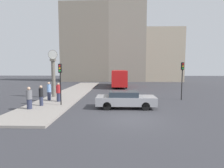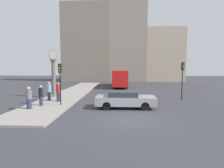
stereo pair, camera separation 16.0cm
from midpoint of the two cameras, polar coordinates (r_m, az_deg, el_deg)
The scene contains 12 objects.
ground_plane at distance 11.51m, azimuth 5.88°, elevation -11.24°, with size 120.00×120.00×0.00m, color #38383D.
sidewalk_corner at distance 23.57m, azimuth -12.63°, elevation -2.59°, with size 3.85×27.17×0.15m, color gray.
building_row at distance 42.88m, azimuth 1.59°, elevation 12.42°, with size 28.54×5.00×18.86m.
sedan_car at distance 14.34m, azimuth 4.06°, elevation -4.97°, with size 4.78×1.90×1.38m.
bus_distant at distance 30.01m, azimuth 2.27°, elevation 2.15°, with size 2.41×8.55×2.80m.
traffic_light_near at distance 15.18m, azimuth -16.84°, elevation 2.71°, with size 0.26×0.24×3.46m.
traffic_light_far at distance 18.94m, azimuth 21.75°, elevation 3.31°, with size 0.26×0.24×3.81m.
street_clock at distance 19.80m, azimuth -18.82°, elevation 2.90°, with size 0.99×0.51×5.00m.
pedestrian_grey_jacket at distance 14.73m, azimuth -25.71°, elevation -4.19°, with size 0.44×0.44×1.69m.
pedestrian_blue_stripe at distance 17.94m, azimuth -20.12°, elevation -2.19°, with size 0.38×0.38×1.76m.
pedestrian_red_top at distance 16.99m, azimuth -17.32°, elevation -2.60°, with size 0.43×0.43×1.73m.
pedestrian_black_jacket at distance 15.60m, azimuth -22.42°, elevation -3.48°, with size 0.34×0.34×1.68m.
Camera 1 is at (-0.87, -11.01, 3.29)m, focal length 28.00 mm.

